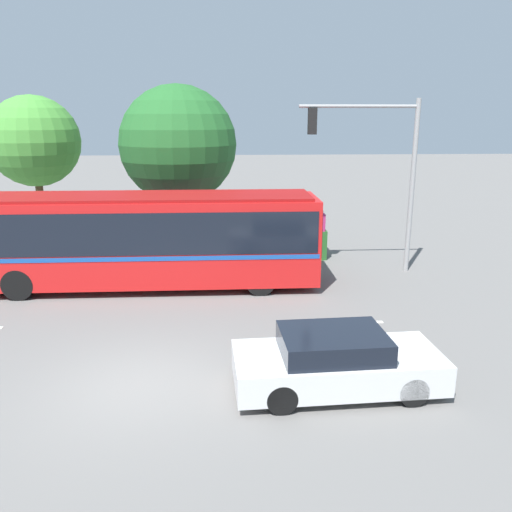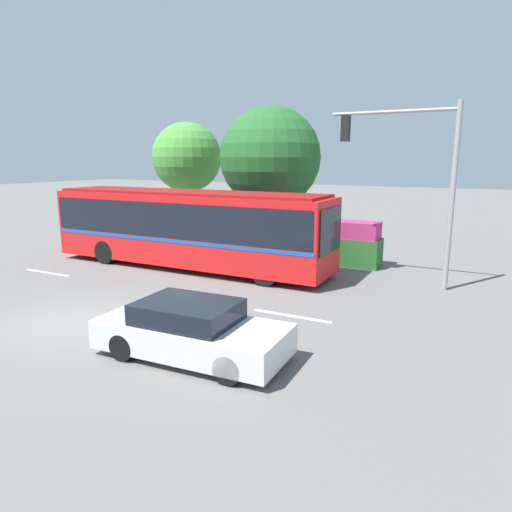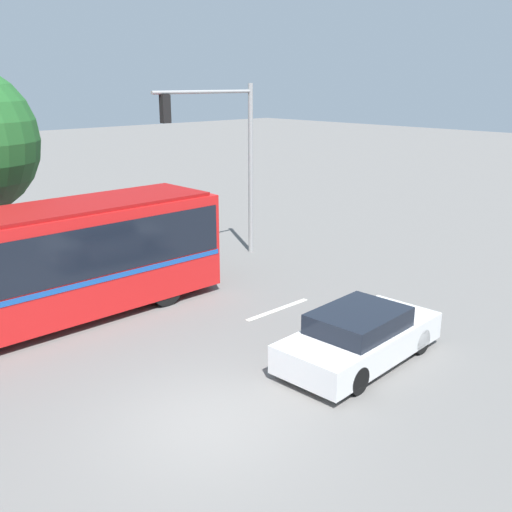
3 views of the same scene
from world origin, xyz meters
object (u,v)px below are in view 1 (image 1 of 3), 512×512
Objects in this scene: street_tree_centre at (178,145)px; sedan_foreground at (336,362)px; street_tree_left at (34,142)px; city_bus at (135,235)px; traffic_light_pole at (384,161)px.

sedan_foreground is at bearing -71.35° from street_tree_centre.
street_tree_left is 7.32m from street_tree_centre.
city_bus reaches higher than sedan_foreground.
city_bus is at bearing 123.71° from sedan_foreground.
street_tree_centre is (-7.67, 4.17, 0.38)m from traffic_light_pole.
street_tree_centre is (1.06, 5.51, 2.69)m from city_bus.
street_tree_centre reaches higher than city_bus.
traffic_light_pole is 8.74m from street_tree_centre.
sedan_foreground is 0.67× the size of street_tree_left.
sedan_foreground is 13.96m from street_tree_centre.
street_tree_left reaches higher than sedan_foreground.
sedan_foreground is 9.83m from traffic_light_pole.
traffic_light_pole reaches higher than sedan_foreground.
traffic_light_pole is at bearing 8.55° from city_bus.
street_tree_left is at bearing 123.37° from sedan_foreground.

